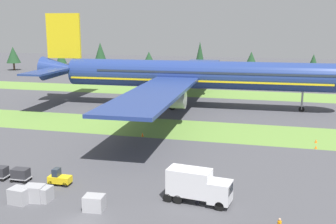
% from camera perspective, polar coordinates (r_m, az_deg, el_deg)
% --- Properties ---
extents(grass_strip_near, '(320.00, 13.69, 0.01)m').
position_cam_1_polar(grass_strip_near, '(73.87, 0.82, -2.31)').
color(grass_strip_near, olive).
rests_on(grass_strip_near, ground).
extents(grass_strip_far, '(320.00, 13.69, 0.01)m').
position_cam_1_polar(grass_strip_far, '(111.74, 5.59, 2.59)').
color(grass_strip_far, olive).
rests_on(grass_strip_far, ground).
extents(airliner, '(68.97, 84.31, 20.71)m').
position_cam_1_polar(airliner, '(91.84, 2.32, 5.24)').
color(airliner, navy).
rests_on(airliner, ground).
extents(baggage_tug, '(2.63, 1.36, 1.97)m').
position_cam_1_polar(baggage_tug, '(50.24, -14.78, -8.81)').
color(baggage_tug, yellow).
rests_on(baggage_tug, ground).
extents(cargo_dolly_lead, '(2.23, 1.55, 1.55)m').
position_cam_1_polar(cargo_dolly_lead, '(52.65, -19.68, -8.03)').
color(cargo_dolly_lead, '#A3A3A8').
rests_on(cargo_dolly_lead, ground).
extents(catering_truck, '(7.19, 3.17, 3.58)m').
position_cam_1_polar(catering_truck, '(43.74, 4.09, -10.02)').
color(catering_truck, silver).
rests_on(catering_truck, ground).
extents(ground_crew_marshaller, '(0.51, 0.36, 1.74)m').
position_cam_1_polar(ground_crew_marshaller, '(43.69, 4.08, -11.49)').
color(ground_crew_marshaller, black).
rests_on(ground_crew_marshaller, ground).
extents(uld_container_0, '(2.04, 1.66, 1.55)m').
position_cam_1_polar(uld_container_0, '(46.50, -17.02, -10.74)').
color(uld_container_0, '#A3A3A8').
rests_on(uld_container_0, ground).
extents(uld_container_1, '(2.15, 1.80, 1.72)m').
position_cam_1_polar(uld_container_1, '(46.65, -17.96, -10.61)').
color(uld_container_1, '#A3A3A8').
rests_on(uld_container_1, ground).
extents(uld_container_2, '(2.15, 1.79, 1.66)m').
position_cam_1_polar(uld_container_2, '(46.62, -19.79, -10.79)').
color(uld_container_2, '#A3A3A8').
rests_on(uld_container_2, ground).
extents(uld_container_3, '(2.12, 1.76, 1.55)m').
position_cam_1_polar(uld_container_3, '(43.10, -10.15, -12.24)').
color(uld_container_3, '#A3A3A8').
rests_on(uld_container_3, ground).
extents(taxiway_marker_0, '(0.44, 0.44, 0.58)m').
position_cam_1_polar(taxiway_marker_0, '(69.21, 19.76, -3.79)').
color(taxiway_marker_0, orange).
rests_on(taxiway_marker_0, ground).
extents(taxiway_marker_1, '(0.44, 0.44, 0.68)m').
position_cam_1_polar(taxiway_marker_1, '(68.83, -3.53, -3.12)').
color(taxiway_marker_1, orange).
rests_on(taxiway_marker_1, ground).
extents(taxiway_marker_2, '(0.44, 0.44, 0.49)m').
position_cam_1_polar(taxiway_marker_2, '(66.01, 19.75, -4.59)').
color(taxiway_marker_2, orange).
rests_on(taxiway_marker_2, ground).
extents(distant_tree_line, '(176.03, 9.47, 12.10)m').
position_cam_1_polar(distant_tree_line, '(147.57, 7.19, 7.41)').
color(distant_tree_line, '#4C3823').
rests_on(distant_tree_line, ground).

